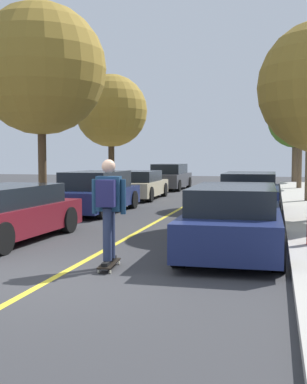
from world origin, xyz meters
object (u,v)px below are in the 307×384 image
object	(u,v)px
parked_car_left_farthest	(170,177)
street_tree_left_near	(111,111)
parked_car_left_far	(139,185)
parked_car_right_near	(250,195)
skateboard	(109,264)
skateboarder	(108,204)
parked_car_left_near	(95,192)
street_tree_left_nearest	(41,69)
parked_car_left_nearest	(5,213)
parked_car_right_nearest	(234,219)
street_tree_right_farthest	(296,120)
street_tree_right_far	(301,107)

from	to	relation	value
parked_car_left_farthest	street_tree_left_near	size ratio (longest dim) A/B	0.80
parked_car_left_farthest	street_tree_left_near	distance (m)	5.82
parked_car_left_far	parked_car_right_near	bearing A→B (deg)	-46.10
street_tree_left_near	parked_car_right_near	bearing A→B (deg)	-46.50
parked_car_left_farthest	skateboard	xyz separation A→B (m)	(3.18, -19.80, -0.62)
parked_car_right_near	skateboard	world-z (taller)	parked_car_right_near
skateboarder	parked_car_right_near	bearing A→B (deg)	76.67
parked_car_left_near	street_tree_left_nearest	world-z (taller)	street_tree_left_nearest
parked_car_left_nearest	parked_car_right_near	size ratio (longest dim) A/B	1.03
parked_car_right_nearest	parked_car_right_near	bearing A→B (deg)	90.00
parked_car_left_far	parked_car_left_farthest	xyz separation A→B (m)	(-0.00, 6.48, 0.09)
street_tree_left_near	skateboard	xyz separation A→B (m)	(5.21, -15.54, -4.01)
street_tree_left_nearest	street_tree_right_farthest	distance (m)	21.54
parked_car_left_near	street_tree_right_far	size ratio (longest dim) A/B	0.75
street_tree_right_far	parked_car_left_nearest	bearing A→B (deg)	-110.98
parked_car_right_nearest	skateboard	xyz separation A→B (m)	(-1.91, -1.97, -0.57)
parked_car_right_nearest	street_tree_right_far	xyz separation A→B (m)	(2.03, 18.69, 3.89)
parked_car_left_far	street_tree_right_farthest	size ratio (longest dim) A/B	0.72
parked_car_left_far	street_tree_left_nearest	xyz separation A→B (m)	(-2.03, -5.27, 4.26)
parked_car_left_farthest	skateboarder	distance (m)	20.09
parked_car_left_far	parked_car_right_nearest	bearing A→B (deg)	-65.86
street_tree_right_farthest	skateboard	distance (m)	28.14
parked_car_left_nearest	parked_car_left_farthest	world-z (taller)	parked_car_left_farthest
parked_car_right_near	skateboarder	bearing A→B (deg)	-103.33
parked_car_left_nearest	street_tree_right_farthest	xyz separation A→B (m)	(7.12, 25.46, 3.69)
street_tree_left_nearest	street_tree_right_farthest	world-z (taller)	street_tree_left_nearest
skateboard	parked_car_left_farthest	bearing A→B (deg)	99.11
skateboard	street_tree_left_nearest	bearing A→B (deg)	122.89
parked_car_right_nearest	parked_car_right_near	distance (m)	6.07
street_tree_left_nearest	street_tree_left_near	bearing A→B (deg)	90.00
street_tree_left_nearest	street_tree_right_farthest	xyz separation A→B (m)	(9.16, 19.49, -0.56)
parked_car_left_nearest	skateboard	distance (m)	3.84
parked_car_right_nearest	parked_car_left_far	bearing A→B (deg)	114.14
parked_car_left_near	street_tree_right_farthest	bearing A→B (deg)	70.12
parked_car_left_near	parked_car_right_nearest	xyz separation A→B (m)	(5.09, -5.88, -0.02)
street_tree_left_near	parked_car_left_farthest	bearing A→B (deg)	64.49
parked_car_left_near	street_tree_left_nearest	size ratio (longest dim) A/B	0.66
parked_car_left_far	parked_car_left_farthest	size ratio (longest dim) A/B	0.95
parked_car_left_farthest	skateboard	size ratio (longest dim) A/B	5.35
parked_car_left_farthest	parked_car_right_near	bearing A→B (deg)	-66.61
parked_car_left_far	skateboard	size ratio (longest dim) A/B	5.09
parked_car_left_nearest	skateboarder	distance (m)	3.85
parked_car_right_near	street_tree_left_nearest	xyz separation A→B (m)	(-7.12, 0.02, 4.19)
street_tree_left_near	street_tree_right_farthest	world-z (taller)	street_tree_right_farthest
parked_car_left_farthest	street_tree_left_nearest	distance (m)	12.63
street_tree_right_far	street_tree_right_farthest	size ratio (longest dim) A/B	1.01
parked_car_left_far	street_tree_left_near	world-z (taller)	street_tree_left_near
parked_car_left_near	skateboard	size ratio (longest dim) A/B	5.37
parked_car_left_near	street_tree_right_farthest	distance (m)	21.26
parked_car_left_nearest	parked_car_left_farthest	distance (m)	17.72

